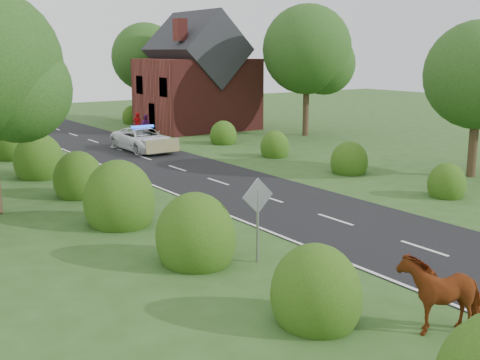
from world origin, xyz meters
TOP-DOWN VIEW (x-y plane):
  - ground at (0.00, 0.00)m, footprint 120.00×120.00m
  - road at (0.00, 15.00)m, footprint 6.00×70.00m
  - road_markings at (-1.60, 12.93)m, footprint 4.96×70.00m
  - hedgerow_left at (-6.51, 11.69)m, footprint 2.75×50.41m
  - hedgerow_right at (6.60, 11.21)m, footprint 2.10×45.78m
  - tree_right_b at (14.29, 21.84)m, footprint 6.56×6.40m
  - tree_right_c at (9.27, 37.85)m, footprint 6.15×6.00m
  - road_sign at (-5.00, 2.00)m, footprint 1.06×0.08m
  - house at (9.49, 30.00)m, footprint 8.00×7.40m
  - cow at (-4.18, -3.74)m, footprint 2.30×1.80m
  - police_van at (1.06, 22.28)m, footprint 2.41×5.26m
  - pedestrian_red at (3.72, 28.80)m, footprint 0.64×0.44m
  - pedestrian_purple at (4.18, 28.39)m, footprint 0.97×0.95m

SIDE VIEW (x-z plane):
  - ground at x=0.00m, z-range 0.00..0.00m
  - road at x=0.00m, z-range 0.00..0.02m
  - road_markings at x=-1.60m, z-range 0.02..0.03m
  - hedgerow_right at x=6.60m, z-range -0.50..1.60m
  - cow at x=-4.18m, z-range 0.00..1.44m
  - police_van at x=1.06m, z-range -0.07..1.52m
  - hedgerow_left at x=-6.51m, z-range -0.75..2.25m
  - pedestrian_purple at x=4.18m, z-range 0.00..1.57m
  - pedestrian_red at x=3.72m, z-range 0.00..1.69m
  - road_sign at x=-5.00m, z-range 0.39..2.92m
  - house at x=9.49m, z-range -0.80..8.37m
  - tree_right_c at x=9.27m, z-range 1.05..9.63m
  - tree_right_b at x=14.29m, z-range 1.24..10.64m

